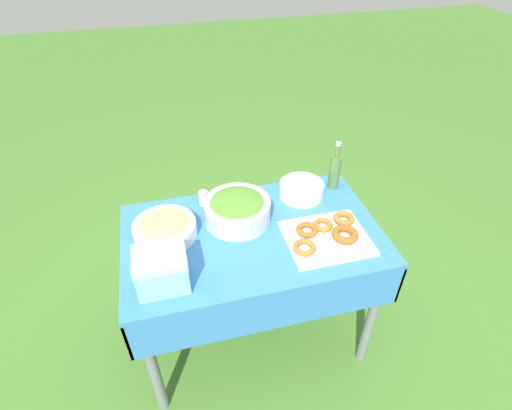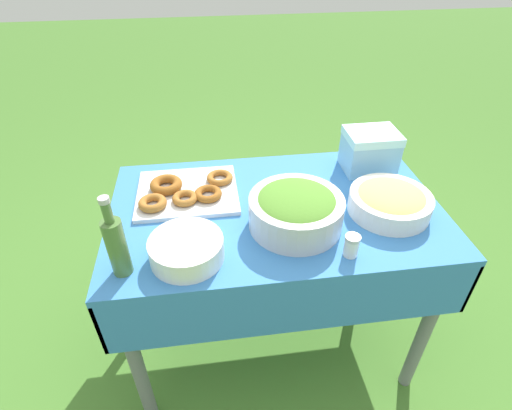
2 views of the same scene
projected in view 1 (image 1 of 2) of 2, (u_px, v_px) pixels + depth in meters
The scene contains 9 objects.
ground_plane at pixel (253, 331), 2.32m from camera, with size 14.00×14.00×0.00m, color #477A2D.
picnic_table at pixel (253, 252), 1.92m from camera, with size 1.19×0.72×0.77m.
salad_bowl at pixel (237, 209), 1.88m from camera, with size 0.31×0.31×0.13m.
pasta_bowl at pixel (165, 228), 1.80m from camera, with size 0.28×0.28×0.09m.
donut_platter at pixel (327, 235), 1.81m from camera, with size 0.38×0.32×0.05m.
plate_stack at pixel (301, 190), 2.05m from camera, with size 0.23×0.23×0.07m.
olive_oil_bottle at pixel (335, 170), 2.07m from camera, with size 0.06×0.06×0.27m.
cooler_box at pixel (162, 270), 1.55m from camera, with size 0.20×0.16×0.17m.
salt_shaker at pixel (203, 198), 1.99m from camera, with size 0.05×0.05×0.07m.
Camera 1 is at (-0.32, -1.33, 2.02)m, focal length 28.00 mm.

